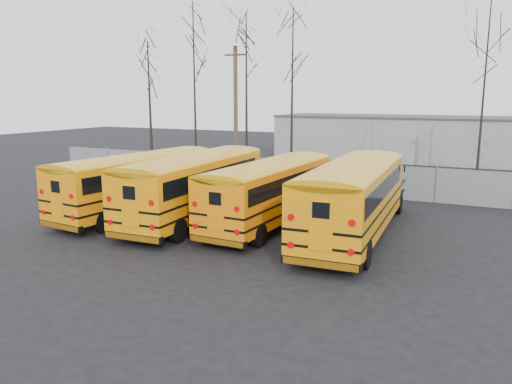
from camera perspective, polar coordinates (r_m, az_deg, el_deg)
The scene contains 13 objects.
ground at distance 21.52m, azimuth -5.91°, elevation -5.32°, with size 120.00×120.00×0.00m, color black.
fence at distance 31.90m, azimuth 5.39°, elevation 1.86°, with size 40.00×0.04×2.00m, color gray.
distant_building at distance 50.51m, azimuth 15.54°, elevation 5.98°, with size 22.00×8.00×4.00m, color #9B9B97.
bus_a at distance 26.17m, azimuth -13.04°, elevation 1.54°, with size 3.73×11.54×3.18m.
bus_b at distance 24.37m, azimuth -6.73°, elevation 1.25°, with size 3.17×11.90×3.30m.
bus_c at distance 23.34m, azimuth 1.85°, elevation 0.59°, with size 2.98×11.17×3.10m.
bus_d at distance 21.56m, azimuth 11.20°, elevation -0.06°, with size 3.36×12.12×3.36m.
utility_pole_left at distance 36.85m, azimuth -2.34°, elevation 9.19°, with size 1.69×0.30×9.52m.
tree_0 at distance 41.88m, azimuth -12.02°, elevation 9.51°, with size 0.26×0.26×10.28m, color black.
tree_1 at distance 38.53m, azimuth -7.03°, elevation 11.43°, with size 0.26×0.26×12.79m, color black.
tree_2 at distance 35.49m, azimuth -1.10°, elevation 10.62°, with size 0.26×0.26×11.62m, color black.
tree_3 at distance 35.60m, azimuth 4.14°, elevation 10.79°, with size 0.26×0.26×11.87m, color black.
tree_4 at distance 33.52m, azimuth 24.55°, elevation 10.00°, with size 0.26×0.26×12.04m, color black.
Camera 1 is at (10.89, -17.56, 5.99)m, focal length 35.00 mm.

